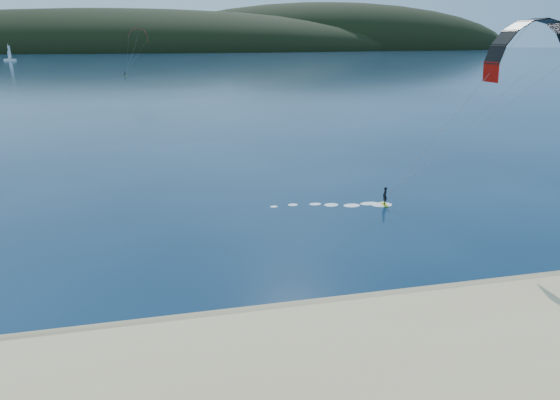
# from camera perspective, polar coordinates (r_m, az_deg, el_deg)

# --- Properties ---
(ground) EXTENTS (1800.00, 1800.00, 0.00)m
(ground) POSITION_cam_1_polar(r_m,az_deg,el_deg) (24.41, -2.54, -19.13)
(ground) COLOR #071C34
(ground) RESTS_ON ground
(wet_sand) EXTENTS (220.00, 2.50, 0.10)m
(wet_sand) POSITION_cam_1_polar(r_m,az_deg,el_deg) (28.06, -4.24, -13.59)
(wet_sand) COLOR #82694C
(wet_sand) RESTS_ON ground
(headland) EXTENTS (1200.00, 310.00, 140.00)m
(headland) POSITION_cam_1_polar(r_m,az_deg,el_deg) (764.62, -13.02, 16.49)
(headland) COLOR black
(headland) RESTS_ON ground
(kitesurfer_near) EXTENTS (24.40, 7.95, 15.97)m
(kitesurfer_near) POSITION_cam_1_polar(r_m,az_deg,el_deg) (45.78, 26.36, 12.94)
(kitesurfer_near) COLOR #C4DC19
(kitesurfer_near) RESTS_ON ground
(kitesurfer_far) EXTENTS (11.46, 4.80, 18.26)m
(kitesurfer_far) POSITION_cam_1_polar(r_m,az_deg,el_deg) (221.11, -16.11, 17.46)
(kitesurfer_far) COLOR #C4DC19
(kitesurfer_far) RESTS_ON ground
(sailboat) EXTENTS (8.90, 5.54, 12.38)m
(sailboat) POSITION_cam_1_polar(r_m,az_deg,el_deg) (427.30, -28.75, 14.05)
(sailboat) COLOR white
(sailboat) RESTS_ON ground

